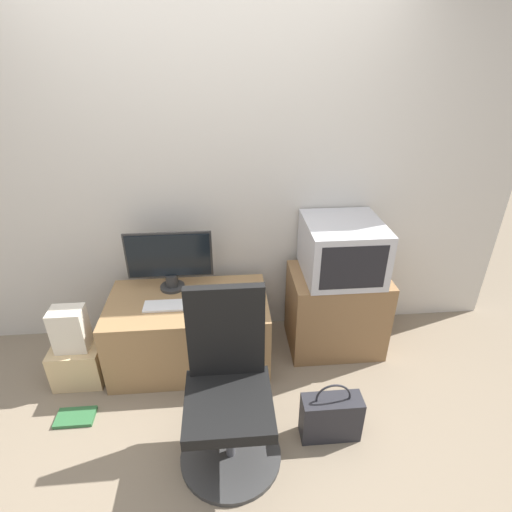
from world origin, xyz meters
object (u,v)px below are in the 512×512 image
(main_monitor, at_px, (169,260))
(mouse, at_px, (197,303))
(keyboard, at_px, (165,306))
(crt_tv, at_px, (342,249))
(cardboard_box_lower, at_px, (79,363))
(office_chair, at_px, (228,397))
(handbag, at_px, (331,417))
(book, at_px, (76,417))

(main_monitor, distance_m, mouse, 0.36)
(keyboard, bearing_deg, crt_tv, 7.99)
(cardboard_box_lower, bearing_deg, mouse, 5.22)
(keyboard, xyz_separation_m, cardboard_box_lower, (-0.61, -0.07, -0.39))
(keyboard, bearing_deg, mouse, 1.23)
(office_chair, bearing_deg, mouse, 105.32)
(main_monitor, height_order, office_chair, office_chair)
(crt_tv, bearing_deg, cardboard_box_lower, -172.49)
(crt_tv, bearing_deg, handbag, -105.54)
(main_monitor, relative_size, office_chair, 0.58)
(crt_tv, bearing_deg, mouse, -170.65)
(mouse, distance_m, office_chair, 0.73)
(cardboard_box_lower, height_order, handbag, handbag)
(mouse, distance_m, cardboard_box_lower, 0.91)
(handbag, bearing_deg, cardboard_box_lower, 159.78)
(keyboard, xyz_separation_m, office_chair, (0.39, -0.69, -0.13))
(mouse, relative_size, cardboard_box_lower, 0.21)
(office_chair, height_order, handbag, office_chair)
(main_monitor, distance_m, crt_tv, 1.19)
(main_monitor, bearing_deg, handbag, -42.81)
(main_monitor, bearing_deg, mouse, -51.35)
(keyboard, relative_size, cardboard_box_lower, 0.87)
(main_monitor, relative_size, crt_tv, 1.08)
(crt_tv, distance_m, office_chair, 1.25)
(main_monitor, relative_size, mouse, 8.67)
(book, bearing_deg, handbag, -9.00)
(mouse, height_order, book, mouse)
(main_monitor, height_order, handbag, main_monitor)
(keyboard, xyz_separation_m, mouse, (0.20, 0.00, 0.01))
(office_chair, bearing_deg, handbag, 3.34)
(main_monitor, bearing_deg, book, -132.33)
(cardboard_box_lower, xyz_separation_m, book, (0.05, -0.34, -0.13))
(crt_tv, relative_size, office_chair, 0.54)
(mouse, height_order, cardboard_box_lower, mouse)
(main_monitor, xyz_separation_m, office_chair, (0.37, -0.92, -0.35))
(keyboard, relative_size, handbag, 0.70)
(cardboard_box_lower, xyz_separation_m, handbag, (1.59, -0.59, 0.01))
(keyboard, height_order, handbag, keyboard)
(crt_tv, bearing_deg, book, -161.78)
(office_chair, relative_size, cardboard_box_lower, 3.10)
(crt_tv, xyz_separation_m, handbag, (-0.23, -0.83, -0.66))
(office_chair, bearing_deg, keyboard, 119.79)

